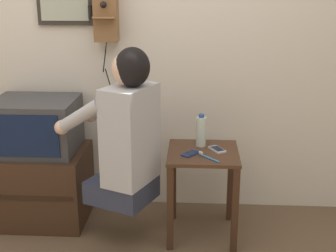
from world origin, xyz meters
name	(u,v)px	position (x,y,z in m)	size (l,w,h in m)	color
wall_back	(145,29)	(0.00, 1.01, 1.27)	(6.80, 0.05, 2.55)	beige
side_table	(203,172)	(0.40, 0.56, 0.43)	(0.44, 0.45, 0.57)	#422819
person	(126,132)	(-0.06, 0.43, 0.74)	(0.63, 0.54, 0.95)	#2D3347
tv_stand	(40,185)	(-0.71, 0.71, 0.25)	(0.64, 0.51, 0.50)	#382316
television	(36,125)	(-0.71, 0.72, 0.67)	(0.54, 0.46, 0.35)	#38383A
wall_phone_antique	(105,8)	(-0.25, 0.93, 1.42)	(0.19, 0.19, 0.84)	brown
cell_phone_held	(191,153)	(0.32, 0.50, 0.58)	(0.12, 0.14, 0.01)	navy
cell_phone_spare	(217,149)	(0.49, 0.58, 0.58)	(0.11, 0.14, 0.01)	silver
water_bottle	(201,131)	(0.39, 0.66, 0.67)	(0.06, 0.06, 0.21)	silver
toothbrush	(207,157)	(0.43, 0.45, 0.58)	(0.12, 0.13, 0.02)	#338CD8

